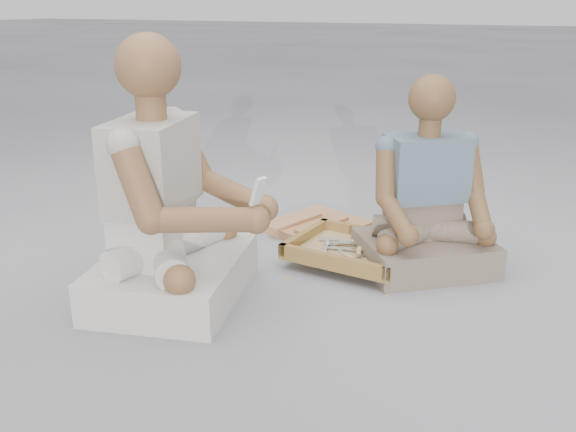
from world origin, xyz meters
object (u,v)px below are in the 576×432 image
at_px(companion, 427,207).
at_px(tool_tray, 352,250).
at_px(carved_panel, 336,233).
at_px(craftsman, 168,214).

bearing_deg(companion, tool_tray, -17.82).
xyz_separation_m(tool_tray, companion, (0.29, 0.10, 0.21)).
bearing_deg(carved_panel, craftsman, -112.27).
bearing_deg(craftsman, companion, 117.36).
bearing_deg(craftsman, carved_panel, 145.43).
xyz_separation_m(tool_tray, craftsman, (-0.55, -0.59, 0.28)).
height_order(carved_panel, tool_tray, tool_tray).
relative_size(tool_tray, companion, 0.68).
relative_size(carved_panel, companion, 0.80).
bearing_deg(companion, craftsman, 2.64).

